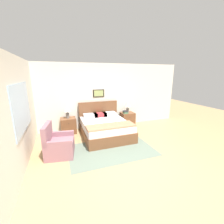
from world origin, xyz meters
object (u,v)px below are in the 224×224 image
nightstand_near_window (69,126)px  table_lamp_by_door (128,105)px  table_lamp_near_window (67,110)px  bed (105,127)px  armchair (58,145)px  nightstand_by_door (127,119)px

nightstand_near_window → table_lamp_by_door: 2.54m
nightstand_near_window → table_lamp_by_door: bearing=0.4°
table_lamp_near_window → nightstand_near_window: bearing=-73.8°
table_lamp_by_door → bed: bearing=-149.6°
bed → armchair: (-1.61, -0.85, -0.01)m
nightstand_by_door → table_lamp_by_door: bearing=69.7°
nightstand_by_door → table_lamp_by_door: size_ratio=1.24×
nightstand_by_door → table_lamp_by_door: table_lamp_by_door is taller
armchair → table_lamp_near_window: bearing=175.9°
table_lamp_near_window → table_lamp_by_door: same height
bed → nightstand_by_door: bearing=29.9°
bed → table_lamp_by_door: 1.55m
armchair → nightstand_by_door: (2.83, 1.56, -0.00)m
table_lamp_near_window → table_lamp_by_door: 2.47m
table_lamp_near_window → table_lamp_by_door: bearing=0.0°
armchair → bed: bearing=127.2°
bed → armchair: 1.82m
bed → table_lamp_by_door: size_ratio=4.09×
armchair → table_lamp_by_door: bearing=128.3°
nightstand_near_window → table_lamp_near_window: bearing=106.2°
nightstand_by_door → table_lamp_near_window: bearing=179.6°
armchair → nightstand_by_door: size_ratio=1.55×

